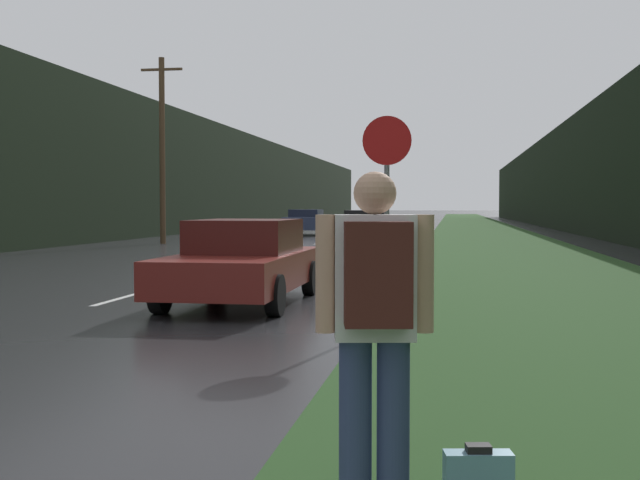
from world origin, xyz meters
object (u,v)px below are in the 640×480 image
object	(u,v)px
suitcase	(478,480)
car_passing_far	(366,227)
car_passing_near	(243,262)
hitchhiker_with_backpack	(375,318)
car_oncoming	(307,222)
stop_sign	(387,199)

from	to	relation	value
suitcase	car_passing_far	world-z (taller)	car_passing_far
suitcase	car_passing_near	world-z (taller)	car_passing_near
hitchhiker_with_backpack	car_passing_near	bearing A→B (deg)	99.33
car_passing_near	car_oncoming	distance (m)	31.13
suitcase	car_oncoming	distance (m)	40.16
suitcase	car_oncoming	world-z (taller)	car_oncoming
car_passing_far	suitcase	bearing A→B (deg)	97.23
hitchhiker_with_backpack	suitcase	size ratio (longest dim) A/B	4.77
car_oncoming	hitchhiker_with_backpack	bearing A→B (deg)	-79.19
stop_sign	car_passing_near	bearing A→B (deg)	139.81
suitcase	hitchhiker_with_backpack	bearing A→B (deg)	-179.05
stop_sign	car_passing_near	distance (m)	3.46
hitchhiker_with_backpack	car_passing_far	distance (m)	28.08
suitcase	car_passing_far	xyz separation A→B (m)	(-3.53, 27.82, 0.58)
stop_sign	hitchhiker_with_backpack	world-z (taller)	stop_sign
suitcase	car_passing_near	xyz separation A→B (m)	(-3.53, 8.54, 0.52)
suitcase	car_oncoming	xyz separation A→B (m)	(-8.06, 39.33, 0.58)
hitchhiker_with_backpack	suitcase	xyz separation A→B (m)	(0.53, 0.10, -0.86)
hitchhiker_with_backpack	car_passing_far	bearing A→B (deg)	86.33
hitchhiker_with_backpack	car_passing_near	xyz separation A→B (m)	(-2.99, 8.64, -0.33)
suitcase	car_passing_near	distance (m)	9.25
car_passing_near	stop_sign	bearing A→B (deg)	139.81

